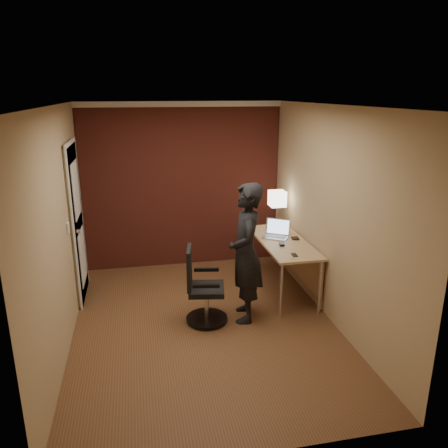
{
  "coord_description": "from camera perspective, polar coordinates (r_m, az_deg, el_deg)",
  "views": [
    {
      "loc": [
        -0.7,
        -4.55,
        2.64
      ],
      "look_at": [
        0.35,
        0.55,
        1.05
      ],
      "focal_mm": 35.0,
      "sensor_mm": 36.0,
      "label": 1
    }
  ],
  "objects": [
    {
      "name": "wallet",
      "position": [
        5.95,
        9.27,
        -1.85
      ],
      "size": [
        0.1,
        0.12,
        0.02
      ],
      "primitive_type": "cube",
      "rotation": [
        0.0,
        0.0,
        -0.09
      ],
      "color": "black",
      "rests_on": "desk"
    },
    {
      "name": "mouse",
      "position": [
        5.68,
        7.55,
        -2.64
      ],
      "size": [
        0.08,
        0.11,
        0.03
      ],
      "primitive_type": "cube",
      "rotation": [
        0.0,
        0.0,
        -0.16
      ],
      "color": "black",
      "rests_on": "desk"
    },
    {
      "name": "office_chair",
      "position": [
        5.18,
        -2.95,
        -8.65
      ],
      "size": [
        0.49,
        0.55,
        0.91
      ],
      "color": "black",
      "rests_on": "ground"
    },
    {
      "name": "person",
      "position": [
        5.1,
        2.87,
        -3.83
      ],
      "size": [
        0.5,
        0.67,
        1.66
      ],
      "primitive_type": "imported",
      "rotation": [
        0.0,
        0.0,
        -1.74
      ],
      "color": "black",
      "rests_on": "ground"
    },
    {
      "name": "room",
      "position": [
        6.24,
        -7.48,
        5.07
      ],
      "size": [
        4.0,
        4.0,
        4.0
      ],
      "color": "brown",
      "rests_on": "ground"
    },
    {
      "name": "phone",
      "position": [
        5.37,
        9.19,
        -4.01
      ],
      "size": [
        0.07,
        0.12,
        0.01
      ],
      "primitive_type": "cube",
      "rotation": [
        0.0,
        0.0,
        -0.07
      ],
      "color": "black",
      "rests_on": "desk"
    },
    {
      "name": "desk",
      "position": [
        5.93,
        8.35,
        -3.29
      ],
      "size": [
        0.6,
        1.5,
        0.73
      ],
      "color": "#D7AF7C",
      "rests_on": "ground"
    },
    {
      "name": "desk_lamp",
      "position": [
        6.35,
        6.97,
        3.25
      ],
      "size": [
        0.22,
        0.22,
        0.54
      ],
      "color": "silver",
      "rests_on": "desk"
    },
    {
      "name": "laptop",
      "position": [
        6.01,
        6.88,
        -1.04
      ],
      "size": [
        0.42,
        0.4,
        0.23
      ],
      "color": "silver",
      "rests_on": "desk"
    }
  ]
}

